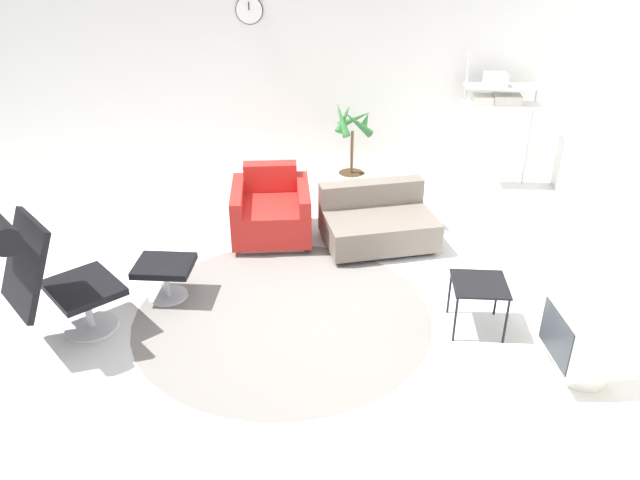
{
  "coord_description": "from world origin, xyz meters",
  "views": [
    {
      "loc": [
        0.51,
        -4.75,
        3.16
      ],
      "look_at": [
        0.18,
        0.14,
        0.55
      ],
      "focal_mm": 35.0,
      "sensor_mm": 36.0,
      "label": 1
    }
  ],
  "objects_px": {
    "potted_plant": "(352,156)",
    "ottoman": "(165,271)",
    "lounge_chair": "(37,264)",
    "side_table": "(479,288)",
    "armchair_red": "(271,213)",
    "couch_low": "(377,223)",
    "crt_television": "(589,340)",
    "shelf_unit": "(499,95)"
  },
  "relations": [
    {
      "from": "potted_plant",
      "to": "ottoman",
      "type": "bearing_deg",
      "value": -121.82
    },
    {
      "from": "lounge_chair",
      "to": "side_table",
      "type": "bearing_deg",
      "value": 52.1
    },
    {
      "from": "armchair_red",
      "to": "couch_low",
      "type": "distance_m",
      "value": 1.14
    },
    {
      "from": "couch_low",
      "to": "crt_television",
      "type": "bearing_deg",
      "value": 110.48
    },
    {
      "from": "ottoman",
      "to": "crt_television",
      "type": "relative_size",
      "value": 0.82
    },
    {
      "from": "lounge_chair",
      "to": "ottoman",
      "type": "bearing_deg",
      "value": 90.0
    },
    {
      "from": "armchair_red",
      "to": "side_table",
      "type": "relative_size",
      "value": 2.19
    },
    {
      "from": "side_table",
      "to": "shelf_unit",
      "type": "distance_m",
      "value": 3.28
    },
    {
      "from": "ottoman",
      "to": "crt_television",
      "type": "bearing_deg",
      "value": -14.16
    },
    {
      "from": "lounge_chair",
      "to": "side_table",
      "type": "relative_size",
      "value": 2.74
    },
    {
      "from": "couch_low",
      "to": "crt_television",
      "type": "height_order",
      "value": "crt_television"
    },
    {
      "from": "couch_low",
      "to": "shelf_unit",
      "type": "xyz_separation_m",
      "value": [
        1.44,
        1.64,
        0.96
      ]
    },
    {
      "from": "armchair_red",
      "to": "side_table",
      "type": "xyz_separation_m",
      "value": [
        1.95,
        -1.56,
        0.12
      ]
    },
    {
      "from": "ottoman",
      "to": "shelf_unit",
      "type": "xyz_separation_m",
      "value": [
        3.37,
        2.84,
        0.91
      ]
    },
    {
      "from": "lounge_chair",
      "to": "shelf_unit",
      "type": "distance_m",
      "value": 5.45
    },
    {
      "from": "couch_low",
      "to": "armchair_red",
      "type": "bearing_deg",
      "value": -19.72
    },
    {
      "from": "lounge_chair",
      "to": "armchair_red",
      "type": "distance_m",
      "value": 2.56
    },
    {
      "from": "shelf_unit",
      "to": "ottoman",
      "type": "bearing_deg",
      "value": -139.88
    },
    {
      "from": "ottoman",
      "to": "lounge_chair",
      "type": "bearing_deg",
      "value": -134.76
    },
    {
      "from": "shelf_unit",
      "to": "lounge_chair",
      "type": "bearing_deg",
      "value": -138.9
    },
    {
      "from": "couch_low",
      "to": "side_table",
      "type": "bearing_deg",
      "value": 102.67
    },
    {
      "from": "lounge_chair",
      "to": "armchair_red",
      "type": "height_order",
      "value": "lounge_chair"
    },
    {
      "from": "side_table",
      "to": "ottoman",
      "type": "bearing_deg",
      "value": 173.98
    },
    {
      "from": "armchair_red",
      "to": "crt_television",
      "type": "relative_size",
      "value": 1.59
    },
    {
      "from": "ottoman",
      "to": "side_table",
      "type": "relative_size",
      "value": 1.13
    },
    {
      "from": "armchair_red",
      "to": "crt_television",
      "type": "xyz_separation_m",
      "value": [
        2.67,
        -2.14,
        0.06
      ]
    },
    {
      "from": "armchair_red",
      "to": "crt_television",
      "type": "height_order",
      "value": "armchair_red"
    },
    {
      "from": "crt_television",
      "to": "potted_plant",
      "type": "height_order",
      "value": "potted_plant"
    },
    {
      "from": "side_table",
      "to": "shelf_unit",
      "type": "relative_size",
      "value": 0.27
    },
    {
      "from": "armchair_red",
      "to": "side_table",
      "type": "bearing_deg",
      "value": 133.5
    },
    {
      "from": "ottoman",
      "to": "shelf_unit",
      "type": "height_order",
      "value": "shelf_unit"
    },
    {
      "from": "potted_plant",
      "to": "crt_television",
      "type": "bearing_deg",
      "value": -62.28
    },
    {
      "from": "armchair_red",
      "to": "side_table",
      "type": "height_order",
      "value": "armchair_red"
    },
    {
      "from": "armchair_red",
      "to": "shelf_unit",
      "type": "relative_size",
      "value": 0.59
    },
    {
      "from": "lounge_chair",
      "to": "couch_low",
      "type": "bearing_deg",
      "value": 80.79
    },
    {
      "from": "couch_low",
      "to": "potted_plant",
      "type": "height_order",
      "value": "potted_plant"
    },
    {
      "from": "armchair_red",
      "to": "couch_low",
      "type": "relative_size",
      "value": 0.75
    },
    {
      "from": "couch_low",
      "to": "shelf_unit",
      "type": "bearing_deg",
      "value": -147.26
    },
    {
      "from": "ottoman",
      "to": "side_table",
      "type": "distance_m",
      "value": 2.76
    },
    {
      "from": "ottoman",
      "to": "side_table",
      "type": "height_order",
      "value": "side_table"
    },
    {
      "from": "potted_plant",
      "to": "armchair_red",
      "type": "bearing_deg",
      "value": -121.72
    },
    {
      "from": "ottoman",
      "to": "crt_television",
      "type": "height_order",
      "value": "crt_television"
    }
  ]
}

